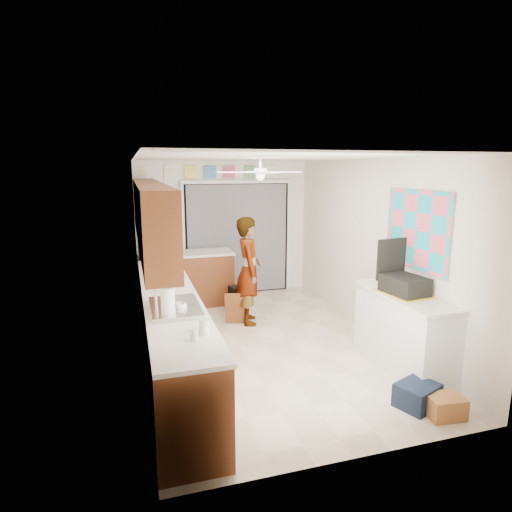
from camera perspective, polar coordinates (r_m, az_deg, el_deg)
floor at (r=6.03m, az=1.11°, el=-11.51°), size 5.00×5.00×0.00m
ceiling at (r=5.55m, az=1.21°, el=12.96°), size 5.00×5.00×0.00m
wall_back at (r=8.04m, az=-4.28°, el=3.62°), size 3.20×0.00×3.20m
wall_front at (r=3.45m, az=14.03°, el=-7.81°), size 3.20×0.00×3.20m
wall_left at (r=5.40m, az=-15.24°, el=-0.78°), size 0.00×5.00×5.00m
wall_right at (r=6.32m, az=15.10°, el=1.02°), size 0.00×5.00×5.00m
left_base_cabinets at (r=5.64m, az=-11.72°, el=-8.56°), size 0.60×4.80×0.90m
left_countertop at (r=5.49m, az=-11.82°, el=-3.95°), size 0.62×4.80×0.04m
upper_cabinets at (r=5.52m, az=-13.94°, el=5.34°), size 0.32×4.00×0.80m
sink_basin at (r=4.53m, az=-10.72°, el=-6.84°), size 0.50×0.76×0.06m
faucet at (r=4.49m, az=-13.19°, el=-5.85°), size 0.03×0.03×0.22m
peninsula_base at (r=7.63m, az=-7.06°, el=-3.02°), size 1.00×0.60×0.90m
peninsula_top at (r=7.52m, az=-7.15°, el=0.44°), size 1.04×0.64×0.04m
back_opening_recess at (r=8.10m, az=-2.49°, el=2.27°), size 2.00×0.06×2.10m
curtain_panel at (r=8.06m, az=-2.42°, el=2.22°), size 1.90×0.03×2.05m
door_trim_left at (r=7.89m, az=-9.64°, el=1.86°), size 0.06×0.04×2.10m
door_trim_right at (r=8.37m, az=4.35°, el=2.56°), size 0.06×0.04×2.10m
door_trim_head at (r=7.96m, az=-2.50°, el=9.85°), size 2.10×0.04×0.06m
header_frame_0 at (r=7.83m, az=-8.73°, el=11.01°), size 0.22×0.02×0.22m
header_frame_1 at (r=7.88m, az=-6.16°, el=11.08°), size 0.22×0.02×0.22m
header_frame_2 at (r=7.95m, az=-3.64°, el=11.13°), size 0.22×0.02×0.22m
header_frame_3 at (r=8.05m, az=-0.81°, el=11.16°), size 0.22×0.02×0.22m
header_frame_4 at (r=8.17m, az=1.94°, el=11.16°), size 0.22×0.02×0.22m
route66_sign at (r=7.79m, az=-11.33°, el=10.92°), size 0.22×0.02×0.26m
right_counter_base at (r=5.44m, az=19.04°, el=-9.72°), size 0.50×1.40×0.90m
right_counter_top at (r=5.29m, az=19.29°, el=-4.99°), size 0.54×1.44×0.04m
abstract_painting at (r=5.44m, az=20.65°, el=3.25°), size 0.03×1.15×0.95m
ceiling_fan at (r=5.74m, az=0.58°, el=11.12°), size 1.14×1.14×0.24m
microwave at (r=7.14m, az=-13.42°, el=1.08°), size 0.52×0.66×0.32m
cup at (r=4.45m, az=-9.97°, el=-6.74°), size 0.15×0.15×0.09m
jar_a at (r=3.84m, az=-6.93°, el=-9.33°), size 0.11×0.11×0.13m
jar_b at (r=3.72m, az=-8.29°, el=-10.28°), size 0.09×0.09×0.11m
paper_towel_roll at (r=4.29m, az=-11.65°, el=-6.08°), size 0.17×0.17×0.29m
suitcase at (r=5.25m, az=19.19°, el=-3.69°), size 0.43×0.54×0.21m
suitcase_rim at (r=5.28m, az=19.11°, el=-4.84°), size 0.51×0.63×0.02m
suitcase_lid at (r=5.42m, az=17.59°, el=-0.38°), size 0.42×0.09×0.50m
cardboard_box at (r=4.76m, az=23.89°, el=-17.88°), size 0.37×0.29×0.21m
navy_crate at (r=4.83m, az=20.67°, el=-16.96°), size 0.49×0.45×0.24m
cabinet_door_panel at (r=6.61m, az=-2.67°, el=-7.01°), size 0.37×0.22×0.51m
man at (r=6.55m, az=-0.99°, el=-1.97°), size 0.49×0.66×1.66m
dog at (r=7.36m, az=-2.70°, el=-5.42°), size 0.32×0.57×0.42m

